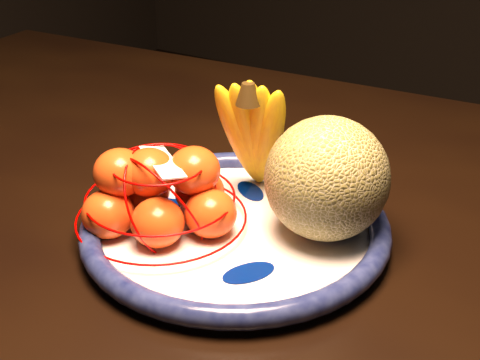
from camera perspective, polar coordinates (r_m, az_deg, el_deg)
The scene contains 6 objects.
dining_table at distance 0.96m, azimuth -3.83°, elevation -2.87°, with size 1.47×0.95×0.71m.
fruit_bowl at distance 0.76m, azimuth -0.40°, elevation -4.07°, with size 0.35×0.35×0.03m.
cantaloupe at distance 0.72m, azimuth 7.42°, elevation 0.13°, with size 0.14×0.14×0.14m, color olive.
banana_bunch at distance 0.79m, azimuth 1.22°, elevation 4.26°, with size 0.11×0.11×0.17m.
mandarin_bag at distance 0.75m, azimuth -6.78°, elevation -1.26°, with size 0.25×0.25×0.12m.
price_tag at distance 0.72m, azimuth -6.63°, elevation 1.56°, with size 0.07×0.03×0.00m, color white.
Camera 1 is at (0.37, -0.70, 1.12)m, focal length 50.00 mm.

